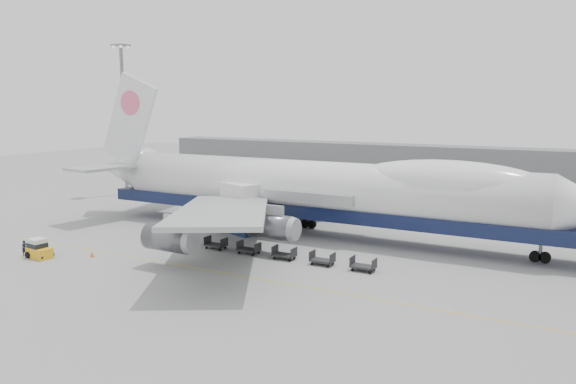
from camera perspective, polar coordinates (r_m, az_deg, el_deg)
The scene contains 16 objects.
ground at distance 57.50m, azimuth -2.73°, elevation -6.74°, with size 260.00×260.00×0.00m, color gray.
apron_line at distance 52.68m, azimuth -6.17°, elevation -8.25°, with size 60.00×0.15×0.01m, color gold.
hangar at distance 124.09m, azimuth 10.28°, elevation 3.20°, with size 110.00×8.00×7.00m, color slate.
floodlight_mast at distance 100.52m, azimuth -16.36°, elevation 7.84°, with size 2.40×2.40×25.43m.
airliner at distance 66.36m, azimuth 3.11°, elevation 0.33°, with size 67.00×55.30×19.98m.
catering_truck at distance 68.02m, azimuth -4.89°, elevation -1.34°, with size 5.59×4.65×6.11m.
baggage_tug at distance 62.81m, azimuth -24.01°, elevation -5.34°, with size 2.83×1.73×1.97m.
ground_worker at distance 64.18m, azimuth -25.18°, elevation -5.18°, with size 0.59×0.39×1.63m, color black.
traffic_cone at distance 61.27m, azimuth -19.28°, elevation -6.00°, with size 0.39×0.39×0.57m.
dolly_0 at distance 66.58m, azimuth -13.27°, elevation -4.33°, with size 2.30×1.35×1.30m.
dolly_1 at distance 63.89m, azimuth -10.43°, elevation -4.79°, with size 2.30×1.35×1.30m.
dolly_2 at distance 61.36m, azimuth -7.34°, elevation -5.29°, with size 2.30×1.35×1.30m.
dolly_3 at distance 59.04m, azimuth -3.99°, elevation -5.80°, with size 2.30×1.35×1.30m.
dolly_4 at distance 56.93m, azimuth -0.38°, elevation -6.34°, with size 2.30×1.35×1.30m.
dolly_5 at distance 55.07m, azimuth 3.51°, elevation -6.88°, with size 2.30×1.35×1.30m.
dolly_6 at distance 53.48m, azimuth 7.65°, elevation -7.42°, with size 2.30×1.35×1.30m.
Camera 1 is at (28.93, -47.22, 15.47)m, focal length 35.00 mm.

